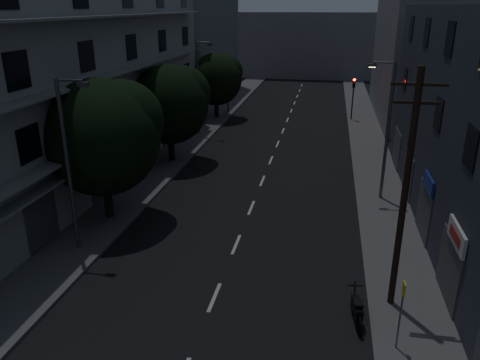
% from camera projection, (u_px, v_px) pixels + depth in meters
% --- Properties ---
extents(ground, '(160.00, 160.00, 0.00)m').
position_uv_depth(ground, '(272.00, 158.00, 35.75)').
color(ground, black).
rests_on(ground, ground).
extents(sidewalk_left, '(3.00, 90.00, 0.15)m').
position_uv_depth(sidewalk_left, '(178.00, 152.00, 37.03)').
color(sidewalk_left, '#565659').
rests_on(sidewalk_left, ground).
extents(sidewalk_right, '(3.00, 90.00, 0.15)m').
position_uv_depth(sidewalk_right, '(373.00, 163.00, 34.41)').
color(sidewalk_right, '#565659').
rests_on(sidewalk_right, ground).
extents(lane_markings, '(0.15, 60.50, 0.01)m').
position_uv_depth(lane_markings, '(280.00, 137.00, 41.50)').
color(lane_markings, beige).
rests_on(lane_markings, ground).
extents(building_left, '(7.00, 36.00, 14.00)m').
position_uv_depth(building_left, '(68.00, 74.00, 28.95)').
color(building_left, '#9F9E9A').
rests_on(building_left, ground).
extents(building_far_left, '(6.00, 20.00, 16.00)m').
position_uv_depth(building_far_left, '(198.00, 32.00, 56.20)').
color(building_far_left, slate).
rests_on(building_far_left, ground).
extents(building_far_right, '(6.00, 20.00, 13.00)m').
position_uv_depth(building_far_right, '(413.00, 53.00, 47.01)').
color(building_far_right, slate).
rests_on(building_far_right, ground).
extents(building_far_end, '(24.00, 8.00, 10.00)m').
position_uv_depth(building_far_end, '(307.00, 45.00, 75.40)').
color(building_far_end, slate).
rests_on(building_far_end, ground).
extents(tree_near, '(6.07, 6.07, 7.48)m').
position_uv_depth(tree_near, '(103.00, 133.00, 23.98)').
color(tree_near, black).
rests_on(tree_near, sidewalk_left).
extents(tree_mid, '(5.68, 5.68, 6.99)m').
position_uv_depth(tree_mid, '(170.00, 102.00, 33.44)').
color(tree_mid, black).
rests_on(tree_mid, sidewalk_left).
extents(tree_far, '(5.20, 5.20, 6.43)m').
position_uv_depth(tree_far, '(217.00, 77.00, 46.98)').
color(tree_far, black).
rests_on(tree_far, sidewalk_left).
extents(traffic_signal_far_right, '(0.28, 0.37, 4.10)m').
position_uv_depth(traffic_signal_far_right, '(353.00, 90.00, 46.25)').
color(traffic_signal_far_right, black).
rests_on(traffic_signal_far_right, sidewalk_right).
extents(traffic_signal_far_left, '(0.28, 0.37, 4.10)m').
position_uv_depth(traffic_signal_far_left, '(228.00, 85.00, 49.12)').
color(traffic_signal_far_left, black).
rests_on(traffic_signal_far_left, sidewalk_left).
extents(street_lamp_left_near, '(1.51, 0.25, 8.00)m').
position_uv_depth(street_lamp_left_near, '(69.00, 159.00, 20.72)').
color(street_lamp_left_near, '#505357').
rests_on(street_lamp_left_near, sidewalk_left).
extents(street_lamp_right, '(1.51, 0.25, 8.00)m').
position_uv_depth(street_lamp_right, '(386.00, 125.00, 26.54)').
color(street_lamp_right, '#575A5E').
rests_on(street_lamp_right, sidewalk_right).
extents(street_lamp_left_far, '(1.51, 0.25, 8.00)m').
position_uv_depth(street_lamp_left_far, '(199.00, 83.00, 40.69)').
color(street_lamp_left_far, '#525559').
rests_on(street_lamp_left_far, sidewalk_left).
extents(utility_pole, '(1.80, 0.24, 9.00)m').
position_uv_depth(utility_pole, '(405.00, 189.00, 16.52)').
color(utility_pole, black).
rests_on(utility_pole, sidewalk_right).
extents(bus_stop_sign, '(0.06, 0.35, 2.52)m').
position_uv_depth(bus_stop_sign, '(402.00, 304.00, 15.17)').
color(bus_stop_sign, '#595B60').
rests_on(bus_stop_sign, sidewalk_right).
extents(motorcycle, '(0.58, 2.01, 1.29)m').
position_uv_depth(motorcycle, '(357.00, 310.00, 17.10)').
color(motorcycle, black).
rests_on(motorcycle, ground).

